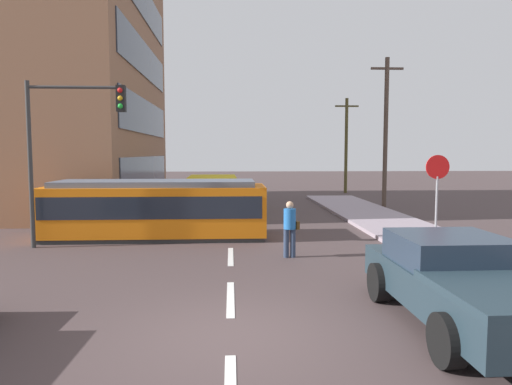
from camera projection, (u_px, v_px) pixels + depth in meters
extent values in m
plane|color=#463838|center=(231.00, 233.00, 17.77)|extent=(120.00, 120.00, 0.00)
cube|color=#9B8B97|center=(453.00, 252.00, 14.15)|extent=(3.20, 36.00, 0.14)
cube|color=silver|center=(231.00, 298.00, 9.81)|extent=(0.16, 2.40, 0.01)
cube|color=silver|center=(231.00, 256.00, 13.79)|extent=(0.16, 2.40, 0.01)
cube|color=silver|center=(231.00, 215.00, 23.03)|extent=(0.16, 2.40, 0.01)
cube|color=silver|center=(231.00, 202.00, 29.00)|extent=(0.16, 2.40, 0.01)
cube|color=#2D3847|center=(147.00, 173.00, 26.66)|extent=(0.06, 13.21, 1.92)
cube|color=#2D3847|center=(146.00, 117.00, 26.38)|extent=(0.06, 13.21, 1.92)
cube|color=#2D3847|center=(145.00, 60.00, 26.11)|extent=(0.06, 13.21, 1.92)
cube|color=#2D3847|center=(144.00, 2.00, 25.84)|extent=(0.06, 13.21, 1.92)
cube|color=orange|center=(156.00, 210.00, 16.83)|extent=(7.88, 2.53, 1.74)
cube|color=#2D2D2D|center=(157.00, 235.00, 16.91)|extent=(7.72, 2.40, 0.15)
cube|color=slate|center=(156.00, 183.00, 16.75)|extent=(7.09, 2.15, 0.20)
cube|color=#1E232D|center=(156.00, 204.00, 16.81)|extent=(7.56, 2.56, 0.77)
cube|color=#E4BC0B|center=(212.00, 192.00, 24.07)|extent=(2.63, 5.86, 1.54)
cube|color=black|center=(211.00, 192.00, 21.22)|extent=(2.25, 0.17, 0.92)
cube|color=black|center=(212.00, 186.00, 24.05)|extent=(2.65, 4.99, 0.61)
cylinder|color=black|center=(212.00, 208.00, 22.28)|extent=(2.57, 0.96, 0.90)
cylinder|color=black|center=(213.00, 200.00, 25.97)|extent=(2.57, 0.96, 0.90)
cylinder|color=#2C3953|center=(286.00, 243.00, 13.65)|extent=(0.16, 0.16, 0.85)
cylinder|color=#2C3953|center=(293.00, 243.00, 13.66)|extent=(0.16, 0.16, 0.85)
cylinder|color=#2266B3|center=(290.00, 219.00, 13.59)|extent=(0.36, 0.36, 0.60)
sphere|color=tan|center=(290.00, 205.00, 13.56)|extent=(0.22, 0.22, 0.22)
cube|color=#503616|center=(297.00, 225.00, 13.67)|extent=(0.15, 0.22, 0.24)
cube|color=#22323C|center=(463.00, 290.00, 8.16)|extent=(2.03, 5.01, 0.65)
cube|color=#233142|center=(449.00, 250.00, 8.65)|extent=(1.91, 1.91, 0.55)
cube|color=#22323C|center=(511.00, 292.00, 6.76)|extent=(2.01, 2.26, 0.12)
cylinder|color=black|center=(379.00, 282.00, 9.61)|extent=(0.28, 0.80, 0.80)
cylinder|color=black|center=(472.00, 281.00, 9.73)|extent=(0.28, 0.80, 0.80)
cylinder|color=black|center=(447.00, 340.00, 6.63)|extent=(0.28, 0.80, 0.80)
cylinder|color=gray|center=(436.00, 211.00, 14.76)|extent=(0.07, 0.07, 2.20)
cylinder|color=red|center=(438.00, 167.00, 14.64)|extent=(0.76, 0.04, 0.76)
cylinder|color=#333333|center=(30.00, 165.00, 14.86)|extent=(0.14, 0.14, 5.37)
cylinder|color=#333333|center=(74.00, 87.00, 14.72)|extent=(2.93, 0.10, 0.10)
cube|color=black|center=(121.00, 99.00, 14.83)|extent=(0.28, 0.24, 0.84)
sphere|color=red|center=(120.00, 90.00, 14.68)|extent=(0.16, 0.16, 0.16)
sphere|color=gold|center=(120.00, 98.00, 14.70)|extent=(0.16, 0.16, 0.16)
sphere|color=green|center=(120.00, 106.00, 14.72)|extent=(0.16, 0.16, 0.16)
cylinder|color=#4F3F35|center=(386.00, 134.00, 25.63)|extent=(0.24, 0.24, 8.30)
cube|color=#4F3F35|center=(387.00, 69.00, 25.33)|extent=(1.80, 0.12, 0.12)
cylinder|color=brown|center=(346.00, 146.00, 35.47)|extent=(0.24, 0.24, 7.24)
cube|color=brown|center=(347.00, 106.00, 35.21)|extent=(1.80, 0.12, 0.12)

